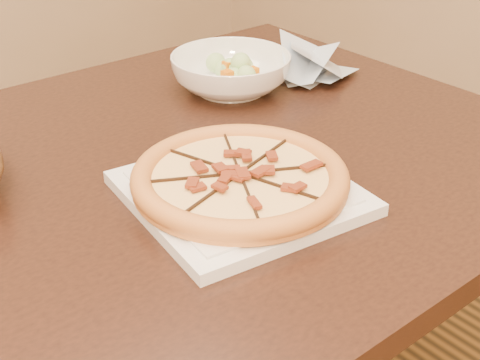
# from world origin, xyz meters

# --- Properties ---
(dining_table) EXTENTS (1.46, 0.94, 0.75)m
(dining_table) POSITION_xyz_m (0.12, -0.07, 0.65)
(dining_table) COLOR black
(dining_table) RESTS_ON floor
(plate) EXTENTS (0.32, 0.32, 0.02)m
(plate) POSITION_xyz_m (0.25, -0.22, 0.76)
(plate) COLOR silver
(plate) RESTS_ON dining_table
(pizza) EXTENTS (0.31, 0.31, 0.03)m
(pizza) POSITION_xyz_m (0.25, -0.22, 0.78)
(pizza) COLOR gold
(pizza) RESTS_ON plate
(salad_bowl) EXTENTS (0.28, 0.28, 0.07)m
(salad_bowl) POSITION_xyz_m (0.49, 0.10, 0.79)
(salad_bowl) COLOR white
(salad_bowl) RESTS_ON dining_table
(salad) EXTENTS (0.09, 0.12, 0.04)m
(salad) POSITION_xyz_m (0.49, 0.10, 0.84)
(salad) COLOR #B0C98A
(salad) RESTS_ON salad_bowl
(cling_film) EXTENTS (0.16, 0.14, 0.05)m
(cling_film) POSITION_xyz_m (0.66, 0.06, 0.78)
(cling_film) COLOR silver
(cling_film) RESTS_ON dining_table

